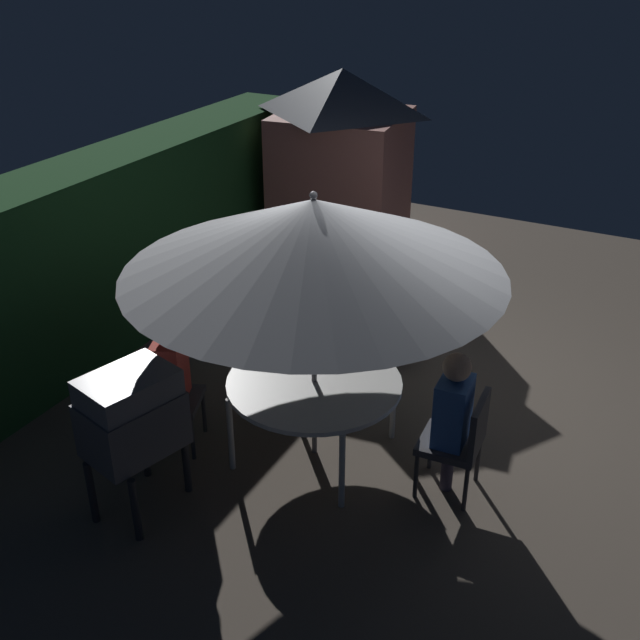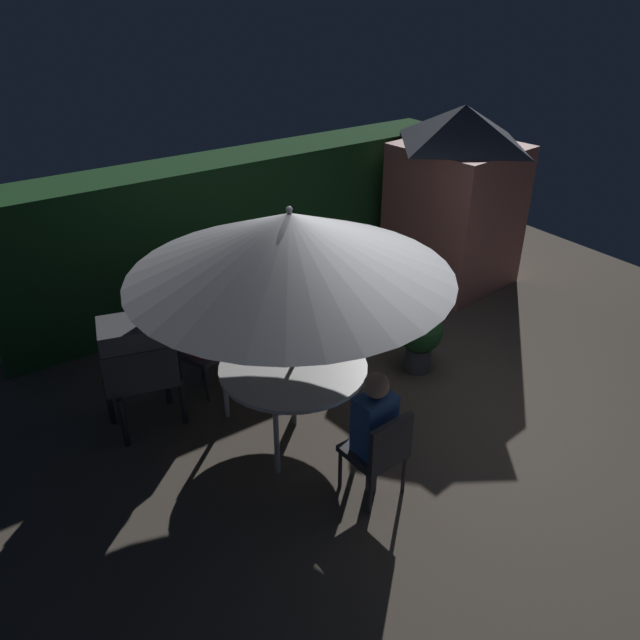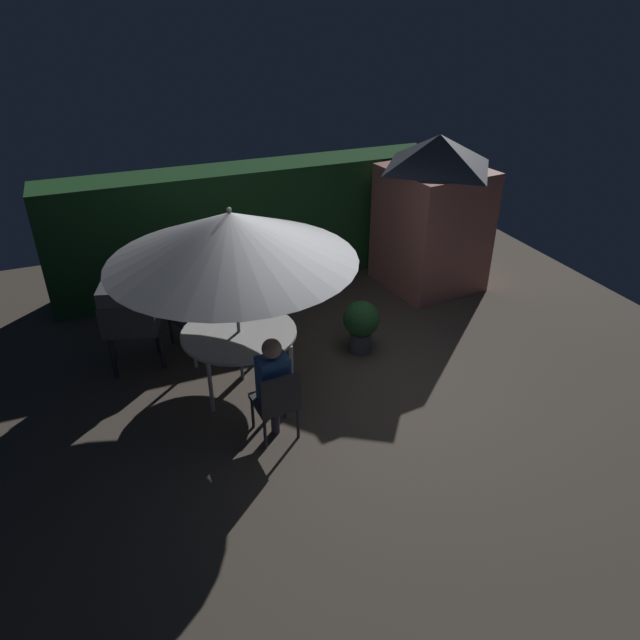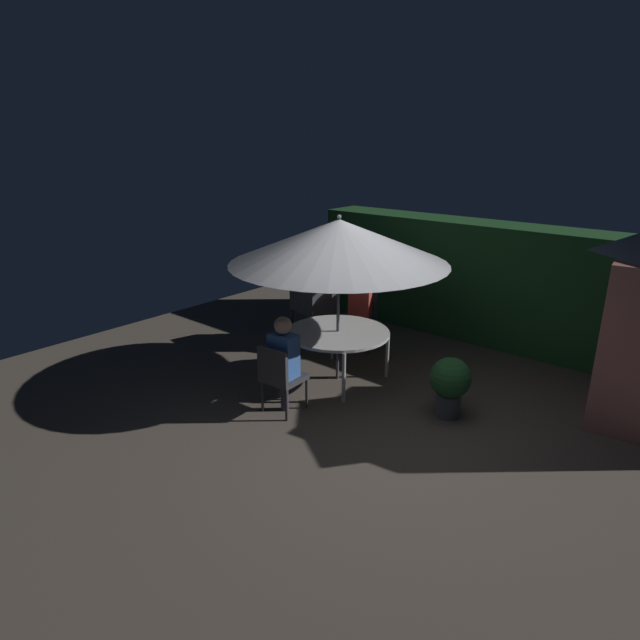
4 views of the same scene
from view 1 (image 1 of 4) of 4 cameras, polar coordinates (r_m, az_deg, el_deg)
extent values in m
plane|color=brown|center=(7.37, 7.28, -6.50)|extent=(11.00, 11.00, 0.00)
cube|color=#1E4C23|center=(8.56, -14.79, 5.36)|extent=(6.66, 0.83, 1.99)
cube|color=#B26B60|center=(9.95, 1.56, 9.48)|extent=(1.61, 1.66, 2.01)
pyramid|color=#4C515B|center=(9.62, 1.66, 16.67)|extent=(1.71, 1.76, 0.52)
cube|color=brown|center=(10.28, -2.50, 8.77)|extent=(0.61, 0.10, 1.57)
cylinder|color=white|center=(6.36, -0.43, -4.69)|extent=(1.46, 1.46, 0.04)
cylinder|color=beige|center=(6.01, 1.64, -11.16)|extent=(0.05, 0.05, 0.69)
cylinder|color=beige|center=(6.77, 5.47, -6.29)|extent=(0.05, 0.05, 0.69)
cylinder|color=beige|center=(6.43, -6.66, -8.44)|extent=(0.05, 0.05, 0.69)
cylinder|color=beige|center=(7.14, -2.13, -4.19)|extent=(0.05, 0.05, 0.69)
cylinder|color=#4C4C51|center=(6.14, -0.45, -1.23)|extent=(0.04, 0.04, 2.30)
cone|color=gray|center=(5.77, -0.48, 6.20)|extent=(2.97, 2.97, 0.59)
sphere|color=#4C4C51|center=(5.66, -0.49, 9.26)|extent=(0.06, 0.06, 0.06)
cube|color=#47474C|center=(5.93, -13.74, -7.55)|extent=(0.81, 0.67, 0.45)
cube|color=slate|center=(5.75, -14.10, -4.90)|extent=(0.77, 0.63, 0.20)
cylinder|color=#262628|center=(5.94, -13.56, -13.58)|extent=(0.06, 0.06, 0.55)
cylinder|color=#262628|center=(6.29, -9.92, -10.42)|extent=(0.06, 0.06, 0.55)
cylinder|color=#262628|center=(6.17, -16.61, -12.19)|extent=(0.06, 0.06, 0.55)
cylinder|color=#262628|center=(6.52, -12.92, -9.25)|extent=(0.06, 0.06, 0.55)
cube|color=#38383D|center=(6.73, -10.84, -5.89)|extent=(0.60, 0.60, 0.06)
cube|color=#38383D|center=(6.67, -12.75, -4.13)|extent=(0.45, 0.21, 0.45)
cylinder|color=#2C2C30|center=(7.07, -11.81, -6.39)|extent=(0.04, 0.04, 0.45)
cylinder|color=#2C2C30|center=(6.76, -12.78, -8.27)|extent=(0.04, 0.04, 0.45)
cylinder|color=#2C2C30|center=(6.96, -8.64, -6.65)|extent=(0.04, 0.04, 0.45)
cylinder|color=#2C2C30|center=(6.65, -9.47, -8.58)|extent=(0.04, 0.04, 0.45)
cube|color=#38383D|center=(6.20, 9.62, -9.02)|extent=(0.49, 0.49, 0.06)
cube|color=#38383D|center=(6.04, 11.72, -7.73)|extent=(0.46, 0.08, 0.45)
cylinder|color=#2C2C30|center=(6.15, 10.78, -12.14)|extent=(0.04, 0.04, 0.45)
cylinder|color=#2C2C30|center=(6.46, 11.67, -10.01)|extent=(0.04, 0.04, 0.45)
cylinder|color=#2C2C30|center=(6.22, 7.15, -11.29)|extent=(0.04, 0.04, 0.45)
cylinder|color=#2C2C30|center=(6.53, 8.23, -9.24)|extent=(0.04, 0.04, 0.45)
cylinder|color=#4C4C51|center=(8.01, 5.14, -2.06)|extent=(0.30, 0.30, 0.31)
sphere|color=#235628|center=(7.84, 5.25, 0.28)|extent=(0.51, 0.51, 0.51)
cube|color=#CC3D33|center=(6.57, -11.08, -3.67)|extent=(0.40, 0.35, 0.55)
sphere|color=tan|center=(6.37, -11.39, -0.63)|extent=(0.22, 0.22, 0.22)
cylinder|color=#383347|center=(6.85, -10.69, -7.35)|extent=(0.10, 0.10, 0.48)
cube|color=#3866B2|center=(6.03, 9.85, -6.69)|extent=(0.35, 0.26, 0.55)
sphere|color=tan|center=(5.81, 10.16, -3.47)|extent=(0.22, 0.22, 0.22)
cylinder|color=#383347|center=(6.33, 9.47, -10.54)|extent=(0.10, 0.10, 0.48)
camera|label=2|loc=(2.75, 71.94, 10.09)|focal=35.28mm
camera|label=3|loc=(4.98, 79.09, 10.45)|focal=32.68mm
camera|label=4|loc=(9.63, 47.51, 14.45)|focal=29.94mm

